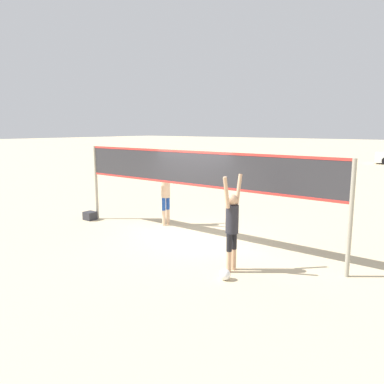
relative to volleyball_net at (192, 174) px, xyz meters
The scene contains 6 objects.
ground_plane 1.86m from the volleyball_net, ahead, with size 200.00×200.00×0.00m, color beige.
volleyball_net is the anchor object (origin of this frame).
player_spiker 2.50m from the volleyball_net, 30.89° to the right, with size 0.28×0.70×2.11m.
player_blocker 2.03m from the volleyball_net, 154.03° to the left, with size 0.28×0.71×2.21m.
volleyball 3.30m from the volleyball_net, 38.01° to the right, with size 0.23×0.23×0.23m.
gear_bag 4.55m from the volleyball_net, behind, with size 0.38×0.34×0.27m.
Camera 1 is at (6.16, -7.87, 3.09)m, focal length 35.00 mm.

